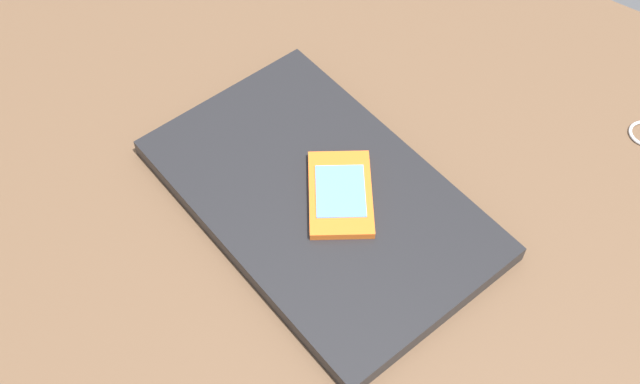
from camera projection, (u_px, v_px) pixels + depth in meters
The scene contains 3 objects.
desk_surface at pixel (315, 165), 79.19cm from camera, with size 120.00×80.00×3.00cm, color brown.
laptop_closed at pixel (320, 198), 73.67cm from camera, with size 33.57×21.04×1.92cm, color black.
cell_phone_on_laptop at pixel (340, 194), 72.27cm from camera, with size 10.55×11.40×0.95cm.
Camera 1 is at (28.01, -39.74, 64.07)cm, focal length 42.83 mm.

